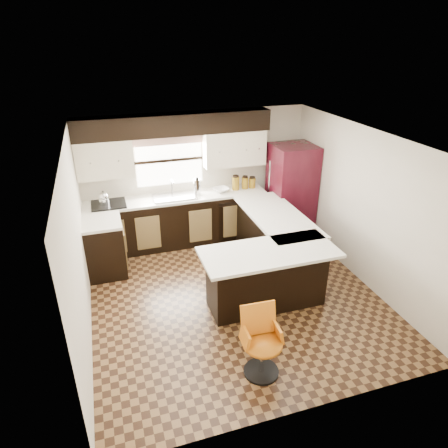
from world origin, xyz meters
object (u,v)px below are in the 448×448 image
object	(u,v)px
peninsula_return	(266,278)
peninsula_long	(272,242)
bar_chair	(263,344)
refrigerator	(291,192)

from	to	relation	value
peninsula_return	peninsula_long	bearing A→B (deg)	61.70
peninsula_return	bar_chair	distance (m)	1.35
refrigerator	bar_chair	xyz separation A→B (m)	(-1.89, -3.18, -0.47)
refrigerator	bar_chair	bearing A→B (deg)	-120.68
peninsula_long	refrigerator	bearing A→B (deg)	50.98
peninsula_long	bar_chair	bearing A→B (deg)	-116.40
peninsula_long	refrigerator	world-z (taller)	refrigerator
bar_chair	peninsula_long	bearing A→B (deg)	66.00
peninsula_return	refrigerator	bearing A→B (deg)	55.99
peninsula_long	refrigerator	xyz separation A→B (m)	(0.80, 0.98, 0.45)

